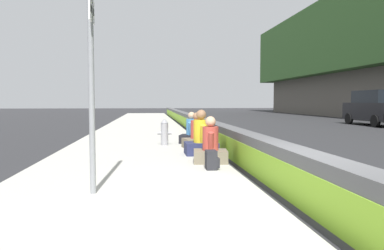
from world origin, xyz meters
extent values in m
plane|color=#2B2B2D|center=(0.00, 0.00, 0.00)|extent=(160.00, 160.00, 0.00)
cube|color=#B5B2A8|center=(0.00, 2.65, 0.07)|extent=(80.00, 4.40, 0.14)
cube|color=#545456|center=(0.00, 0.00, 0.42)|extent=(76.00, 0.44, 0.85)
cube|color=#8CC62D|center=(0.00, 0.23, 0.38)|extent=(74.48, 0.01, 0.54)
cylinder|color=gray|center=(0.84, 3.11, 1.94)|extent=(0.09, 0.09, 3.60)
cube|color=white|center=(0.84, 3.09, 2.94)|extent=(0.44, 0.02, 0.36)
cube|color=black|center=(0.84, 3.08, 2.94)|extent=(0.30, 0.01, 0.10)
cylinder|color=gray|center=(6.99, 1.75, 0.50)|extent=(0.24, 0.24, 0.72)
cone|color=gray|center=(6.99, 1.75, 0.94)|extent=(0.26, 0.26, 0.16)
cylinder|color=gray|center=(6.99, 1.58, 0.54)|extent=(0.10, 0.12, 0.10)
cylinder|color=gray|center=(6.99, 1.92, 0.54)|extent=(0.10, 0.12, 0.10)
cube|color=#706651|center=(3.47, 0.82, 0.29)|extent=(0.74, 0.85, 0.29)
cylinder|color=#AD3D33|center=(3.47, 0.82, 0.71)|extent=(0.37, 0.37, 0.55)
sphere|color=tan|center=(3.47, 0.82, 1.10)|extent=(0.24, 0.24, 0.24)
cylinder|color=#AD3D33|center=(3.67, 0.80, 0.65)|extent=(0.29, 0.16, 0.48)
cylinder|color=#AD3D33|center=(3.26, 0.85, 0.65)|extent=(0.29, 0.16, 0.48)
cube|color=#23284C|center=(4.80, 0.85, 0.30)|extent=(0.75, 0.87, 0.32)
cylinder|color=gold|center=(4.80, 0.85, 0.77)|extent=(0.41, 0.41, 0.61)
sphere|color=#8E6647|center=(4.80, 0.85, 1.21)|extent=(0.27, 0.27, 0.27)
cylinder|color=gold|center=(5.02, 0.86, 0.71)|extent=(0.32, 0.15, 0.54)
cylinder|color=gold|center=(4.57, 0.85, 0.71)|extent=(0.32, 0.15, 0.54)
cube|color=#706651|center=(6.18, 0.79, 0.29)|extent=(0.81, 0.90, 0.29)
cylinder|color=#AD3D33|center=(6.18, 0.79, 0.71)|extent=(0.37, 0.37, 0.55)
sphere|color=#8E6647|center=(6.18, 0.79, 1.11)|extent=(0.24, 0.24, 0.24)
cylinder|color=#AD3D33|center=(6.38, 0.84, 0.65)|extent=(0.30, 0.19, 0.49)
cylinder|color=#AD3D33|center=(5.98, 0.75, 0.65)|extent=(0.30, 0.19, 0.49)
cube|color=black|center=(7.48, 0.80, 0.28)|extent=(0.85, 0.92, 0.29)
cylinder|color=#427FB7|center=(7.48, 0.80, 0.70)|extent=(0.37, 0.37, 0.54)
sphere|color=tan|center=(7.48, 0.80, 1.09)|extent=(0.24, 0.24, 0.24)
cylinder|color=#427FB7|center=(7.67, 0.74, 0.65)|extent=(0.30, 0.20, 0.48)
cylinder|color=#427FB7|center=(7.29, 0.86, 0.65)|extent=(0.30, 0.20, 0.48)
cube|color=#232328|center=(2.61, 0.95, 0.34)|extent=(0.32, 0.22, 0.40)
cube|color=#232328|center=(2.61, 0.81, 0.28)|extent=(0.22, 0.06, 0.20)
cube|color=black|center=(17.19, -12.27, 0.93)|extent=(4.85, 2.04, 1.10)
cube|color=black|center=(17.09, -12.26, 1.88)|extent=(3.14, 1.80, 0.80)
cylinder|color=black|center=(18.75, -11.38, 0.38)|extent=(0.77, 0.24, 0.76)
cylinder|color=black|center=(18.70, -13.23, 0.38)|extent=(0.77, 0.24, 0.76)
cylinder|color=black|center=(15.67, -11.31, 0.38)|extent=(0.77, 0.24, 0.76)
camera|label=1|loc=(-4.92, 2.24, 1.57)|focal=34.26mm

